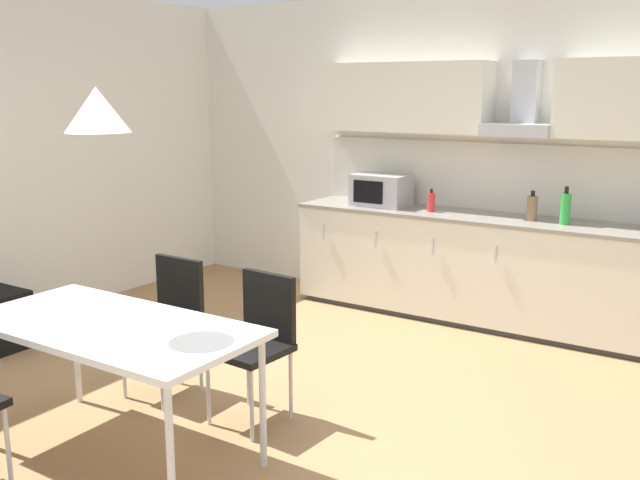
{
  "coord_description": "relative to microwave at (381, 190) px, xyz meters",
  "views": [
    {
      "loc": [
        2.46,
        -2.95,
        1.92
      ],
      "look_at": [
        0.1,
        0.7,
        1.0
      ],
      "focal_mm": 40.0,
      "sensor_mm": 36.0,
      "label": 1
    }
  ],
  "objects": [
    {
      "name": "wall_back",
      "position": [
        0.49,
        0.36,
        0.33
      ],
      "size": [
        6.63,
        0.1,
        2.75
      ],
      "primitive_type": "cube",
      "color": "silver",
      "rests_on": "ground_plane"
    },
    {
      "name": "kitchen_counter",
      "position": [
        1.18,
        0.0,
        -0.59
      ],
      "size": [
        3.72,
        0.65,
        0.9
      ],
      "color": "#333333",
      "rests_on": "ground_plane"
    },
    {
      "name": "backsplash_tile",
      "position": [
        1.18,
        0.3,
        0.15
      ],
      "size": [
        3.7,
        0.02,
        0.58
      ],
      "primitive_type": "cube",
      "color": "silver",
      "rests_on": "kitchen_counter"
    },
    {
      "name": "microwave",
      "position": [
        0.0,
        0.0,
        0.0
      ],
      "size": [
        0.48,
        0.35,
        0.28
      ],
      "color": "#ADADB2",
      "rests_on": "kitchen_counter"
    },
    {
      "name": "bottle_green",
      "position": [
        1.61,
        -0.03,
        -0.02
      ],
      "size": [
        0.08,
        0.08,
        0.29
      ],
      "color": "green",
      "rests_on": "kitchen_counter"
    },
    {
      "name": "ground_plane",
      "position": [
        0.49,
        -2.63,
        -1.05
      ],
      "size": [
        8.29,
        8.82,
        0.02
      ],
      "primitive_type": "cube",
      "color": "#9E754C"
    },
    {
      "name": "bottle_red",
      "position": [
        0.51,
        -0.05,
        -0.06
      ],
      "size": [
        0.06,
        0.06,
        0.19
      ],
      "color": "red",
      "rests_on": "kitchen_counter"
    },
    {
      "name": "bottle_brown",
      "position": [
        1.35,
        -0.01,
        -0.04
      ],
      "size": [
        0.08,
        0.08,
        0.24
      ],
      "color": "brown",
      "rests_on": "kitchen_counter"
    },
    {
      "name": "chair_far_right",
      "position": [
        0.51,
        -2.45,
        -0.51
      ],
      "size": [
        0.43,
        0.43,
        0.87
      ],
      "color": "black",
      "rests_on": "ground_plane"
    },
    {
      "name": "chair_far_left",
      "position": [
        -0.21,
        -2.45,
        -0.51
      ],
      "size": [
        0.41,
        0.41,
        0.87
      ],
      "color": "black",
      "rests_on": "ground_plane"
    },
    {
      "name": "dining_table",
      "position": [
        0.15,
        -3.22,
        -0.35
      ],
      "size": [
        1.57,
        0.78,
        0.74
      ],
      "color": "white",
      "rests_on": "ground_plane"
    },
    {
      "name": "pendant_lamp",
      "position": [
        0.15,
        -3.22,
        0.78
      ],
      "size": [
        0.32,
        0.32,
        0.22
      ],
      "primitive_type": "cone",
      "color": "silver"
    },
    {
      "name": "upper_wall_cabinets",
      "position": [
        1.18,
        0.14,
        0.8
      ],
      "size": [
        3.7,
        0.4,
        0.6
      ],
      "color": "silver"
    }
  ]
}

